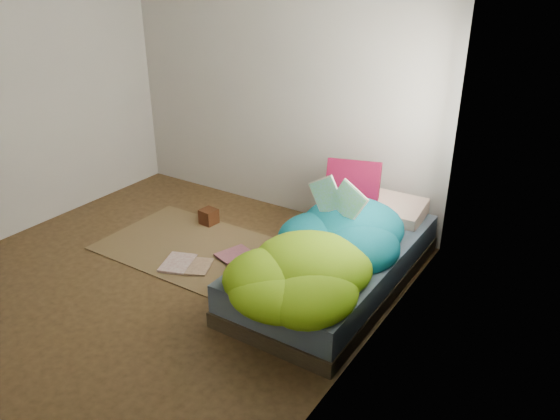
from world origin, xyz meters
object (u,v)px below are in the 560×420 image
Objects in this scene: floor_book_a at (165,262)px; floor_book_b at (227,250)px; bed at (335,266)px; pillow_magenta at (353,186)px; open_book at (337,186)px; wooden_box at (209,216)px.

floor_book_b is at bearing 34.32° from floor_book_a.
bed reaches higher than floor_book_b.
pillow_magenta is 1.11× the size of open_book.
wooden_box is (-1.55, 0.29, -0.08)m from bed.
floor_book_a is at bearing -149.95° from open_book.
wooden_box is (-1.34, -0.39, -0.49)m from pillow_magenta.
floor_book_b is (0.50, -0.35, -0.06)m from wooden_box.
floor_book_a is at bearing -77.82° from wooden_box.
pillow_magenta is (-0.20, 0.68, 0.40)m from bed.
wooden_box is 0.83m from floor_book_a.
bed is 6.09× the size of floor_book_a.
open_book is 2.84× the size of wooden_box.
wooden_box reaches higher than floor_book_b.
floor_book_a is at bearing -159.22° from bed.
pillow_magenta reaches higher than floor_book_b.
bed is 6.74× the size of floor_book_b.
pillow_magenta is 3.15× the size of wooden_box.
floor_book_b is at bearing -34.89° from wooden_box.
open_book is 1.64m from floor_book_a.
bed is 4.78× the size of open_book.
wooden_box is at bearing 81.92° from floor_book_a.
floor_book_b is at bearing -155.83° from pillow_magenta.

